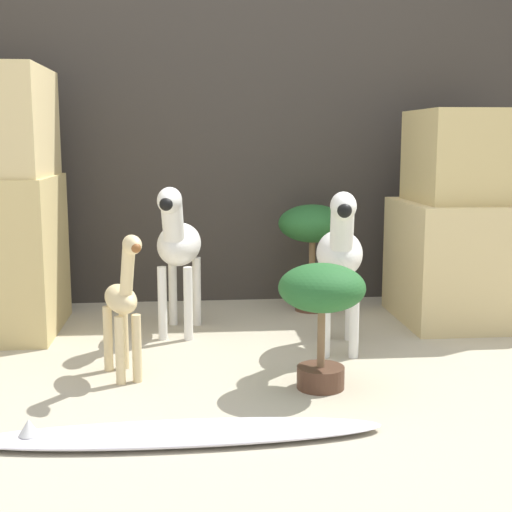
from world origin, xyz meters
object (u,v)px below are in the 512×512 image
Objects in this scene: zebra_right at (340,252)px; potted_palm_front at (312,233)px; potted_palm_back at (322,299)px; surfboard at (176,433)px; giraffe_figurine at (123,302)px; zebra_left at (178,243)px.

zebra_right is 0.75m from potted_palm_front.
potted_palm_back reaches higher than surfboard.
potted_palm_back is (0.74, -0.18, 0.04)m from giraffe_figurine.
zebra_right is 1.00× the size of zebra_left.
zebra_right is 0.77m from zebra_left.
potted_palm_front is at bearing 30.18° from zebra_left.
potted_palm_back is (0.53, -0.79, -0.10)m from zebra_left.
giraffe_figurine reaches higher than potted_palm_front.
zebra_left reaches higher than surfboard.
zebra_right is at bearing -25.93° from zebra_left.
surfboard is (-0.71, -1.62, -0.40)m from potted_palm_front.
zebra_left is 1.24× the size of potted_palm_front.
zebra_left is at bearing 154.07° from zebra_right.
zebra_right is 1.24× the size of potted_palm_front.
zebra_right is at bearing 17.19° from giraffe_figurine.
zebra_left is 0.55× the size of surfboard.
giraffe_figurine is at bearing -162.81° from zebra_right.
surfboard is at bearing -89.88° from zebra_left.
giraffe_figurine is 0.69m from surfboard.
giraffe_figurine is 0.45× the size of surfboard.
zebra_left is 0.82m from potted_palm_front.
giraffe_figurine is at bearing 109.11° from surfboard.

